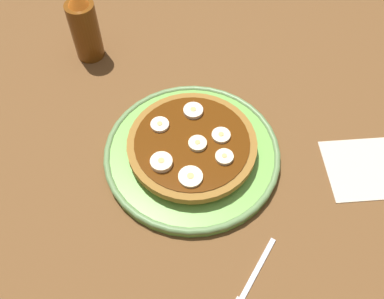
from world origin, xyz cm
name	(u,v)px	position (x,y,z in cm)	size (l,w,h in cm)	color
ground_plane	(192,162)	(0.00, 0.00, -1.50)	(140.00, 140.00, 3.00)	brown
plate	(192,153)	(0.00, 0.00, 0.97)	(27.33, 27.33, 1.80)	#72B74C
pancake_stack	(193,145)	(-0.19, -0.26, 2.87)	(19.58, 19.58, 2.69)	#AE8242
banana_slice_0	(198,144)	(-0.84, 0.57, 4.41)	(2.75, 2.75, 0.84)	#F8EDB7
banana_slice_1	(160,125)	(5.01, -2.79, 4.36)	(2.84, 2.84, 0.73)	#FBE6C2
banana_slice_2	(191,111)	(0.33, -5.64, 4.43)	(3.08, 3.08, 0.89)	#F3E1C4
banana_slice_3	(194,177)	(-0.47, 6.26, 4.34)	(3.48, 3.48, 0.70)	#F4EBBC
banana_slice_4	(224,157)	(-4.78, 2.80, 4.39)	(2.68, 2.68, 0.80)	#F7EBBC
banana_slice_5	(161,162)	(4.25, 4.08, 4.52)	(3.24, 3.24, 1.06)	#FDE2B5
banana_slice_6	(221,135)	(-4.33, -1.10, 4.35)	(2.84, 2.84, 0.72)	#FAE7B9
napkin	(362,168)	(-26.21, 1.40, 0.15)	(11.00, 11.00, 0.30)	beige
fork	(249,284)	(-8.15, 19.80, 0.25)	(7.26, 11.79, 0.50)	silver
syrup_bottle	(84,27)	(19.63, -22.37, 6.34)	(5.07, 5.07, 14.04)	brown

